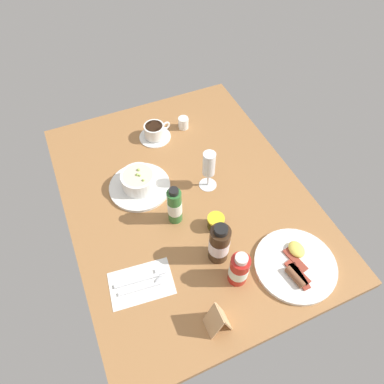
# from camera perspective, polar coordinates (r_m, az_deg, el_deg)

# --- Properties ---
(ground_plane) EXTENTS (1.10, 0.84, 0.03)m
(ground_plane) POSITION_cam_1_polar(r_m,az_deg,el_deg) (1.27, -1.04, -0.91)
(ground_plane) COLOR #9E6B3D
(porridge_bowl) EXTENTS (0.23, 0.23, 0.08)m
(porridge_bowl) POSITION_cam_1_polar(r_m,az_deg,el_deg) (1.27, -8.76, 1.62)
(porridge_bowl) COLOR white
(porridge_bowl) RESTS_ON ground_plane
(cutlery_setting) EXTENTS (0.15, 0.21, 0.01)m
(cutlery_setting) POSITION_cam_1_polar(r_m,az_deg,el_deg) (1.10, -8.16, -14.63)
(cutlery_setting) COLOR white
(cutlery_setting) RESTS_ON ground_plane
(coffee_cup) EXTENTS (0.13, 0.13, 0.06)m
(coffee_cup) POSITION_cam_1_polar(r_m,az_deg,el_deg) (1.45, -6.04, 9.91)
(coffee_cup) COLOR white
(coffee_cup) RESTS_ON ground_plane
(creamer_jug) EXTENTS (0.04, 0.05, 0.06)m
(creamer_jug) POSITION_cam_1_polar(r_m,az_deg,el_deg) (1.48, -1.41, 11.37)
(creamer_jug) COLOR white
(creamer_jug) RESTS_ON ground_plane
(wine_glass) EXTENTS (0.07, 0.07, 0.17)m
(wine_glass) POSITION_cam_1_polar(r_m,az_deg,el_deg) (1.20, 2.81, 4.32)
(wine_glass) COLOR white
(wine_glass) RESTS_ON ground_plane
(jam_jar) EXTENTS (0.06, 0.06, 0.05)m
(jam_jar) POSITION_cam_1_polar(r_m,az_deg,el_deg) (1.16, 3.93, -4.99)
(jam_jar) COLOR #38300C
(jam_jar) RESTS_ON ground_plane
(sauce_bottle_red) EXTENTS (0.06, 0.06, 0.14)m
(sauce_bottle_red) POSITION_cam_1_polar(r_m,az_deg,el_deg) (1.05, 7.77, -12.53)
(sauce_bottle_red) COLOR #B21E19
(sauce_bottle_red) RESTS_ON ground_plane
(sauce_bottle_green) EXTENTS (0.05, 0.05, 0.16)m
(sauce_bottle_green) POSITION_cam_1_polar(r_m,az_deg,el_deg) (1.14, -2.88, -2.34)
(sauce_bottle_green) COLOR #337233
(sauce_bottle_green) RESTS_ON ground_plane
(sauce_bottle_brown) EXTENTS (0.06, 0.06, 0.17)m
(sauce_bottle_brown) POSITION_cam_1_polar(r_m,az_deg,el_deg) (1.06, 4.43, -8.56)
(sauce_bottle_brown) COLOR #382314
(sauce_bottle_brown) RESTS_ON ground_plane
(breakfast_plate) EXTENTS (0.26, 0.26, 0.04)m
(breakfast_plate) POSITION_cam_1_polar(r_m,az_deg,el_deg) (1.15, 16.73, -11.39)
(breakfast_plate) COLOR white
(breakfast_plate) RESTS_ON ground_plane
(menu_card) EXTENTS (0.06, 0.07, 0.11)m
(menu_card) POSITION_cam_1_polar(r_m,az_deg,el_deg) (1.00, 4.42, -20.18)
(menu_card) COLOR tan
(menu_card) RESTS_ON ground_plane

